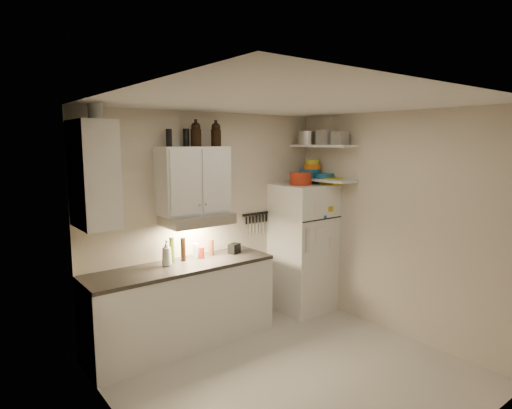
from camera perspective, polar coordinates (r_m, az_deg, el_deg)
floor at (r=4.53m, az=4.82°, el=-21.61°), size 3.20×3.00×0.02m
ceiling at (r=3.95m, az=5.29°, el=13.56°), size 3.20×3.00×0.02m
back_wall at (r=5.22m, az=-6.28°, el=-2.20°), size 3.20×0.02×2.60m
left_wall at (r=3.21m, az=-16.85°, el=-9.20°), size 0.02×3.00×2.60m
right_wall at (r=5.25m, az=18.07°, el=-2.51°), size 0.02×3.00×2.60m
base_cabinet at (r=4.94m, az=-9.78°, el=-13.28°), size 2.10×0.60×0.88m
countertop at (r=4.79m, az=-9.91°, el=-8.16°), size 2.10×0.62×0.04m
upper_cabinet at (r=4.85m, az=-8.32°, el=3.23°), size 0.80×0.33×0.75m
side_cabinet at (r=4.27m, az=-20.83°, el=3.78°), size 0.33×0.55×1.00m
range_hood at (r=4.85m, az=-7.83°, el=-1.94°), size 0.76×0.46×0.12m
fridge at (r=5.80m, az=6.28°, el=-5.69°), size 0.70×0.68×1.70m
shelf_hi at (r=5.68m, az=8.91°, el=7.72°), size 0.30×0.95×0.03m
shelf_lo at (r=5.70m, az=8.81°, el=3.29°), size 0.30×0.95×0.03m
knife_strip at (r=5.59m, az=-0.03°, el=-1.25°), size 0.42×0.02×0.03m
dutch_oven at (r=5.56m, az=5.97°, el=3.45°), size 0.35×0.35×0.16m
book_stack at (r=5.67m, az=10.12°, el=3.07°), size 0.25×0.29×0.09m
spice_jar at (r=5.63m, az=7.19°, el=3.10°), size 0.07×0.07×0.09m
stock_pot at (r=5.81m, az=6.87°, el=8.80°), size 0.28×0.28×0.18m
tin_a at (r=5.60m, az=9.24°, el=8.82°), size 0.23×0.22×0.19m
tin_b at (r=5.50m, az=11.13°, el=8.67°), size 0.18×0.18×0.17m
bowl_teal at (r=5.87m, az=7.19°, el=4.17°), size 0.28×0.28×0.11m
bowl_orange at (r=5.84m, az=7.52°, el=5.04°), size 0.23×0.23×0.07m
bowl_yellow at (r=5.84m, az=7.53°, el=5.66°), size 0.18×0.18×0.06m
plates at (r=5.74m, az=9.05°, el=3.80°), size 0.35×0.35×0.07m
growler_a at (r=4.86m, az=-8.01°, el=9.30°), size 0.13×0.13×0.28m
growler_b at (r=4.97m, az=-5.36°, el=9.31°), size 0.15×0.15×0.28m
thermos_a at (r=4.87m, az=-9.29°, el=8.80°), size 0.08×0.08×0.20m
thermos_b at (r=4.77m, az=-11.53°, el=8.71°), size 0.08×0.08×0.19m
side_jar at (r=4.33m, az=-20.65°, el=11.67°), size 0.18×0.18×0.18m
soap_bottle at (r=4.74m, az=-11.83°, el=-6.19°), size 0.14×0.14×0.31m
pepper_mill at (r=5.11m, az=-5.99°, el=-5.70°), size 0.08×0.08×0.19m
oil_bottle at (r=4.86m, az=-11.15°, el=-5.97°), size 0.05×0.05×0.28m
vinegar_bottle at (r=4.90m, az=-9.69°, el=-5.90°), size 0.07×0.07×0.27m
clear_bottle at (r=4.99m, az=-8.05°, el=-6.16°), size 0.07×0.07×0.18m
red_jar at (r=4.99m, az=-7.28°, el=-6.38°), size 0.07×0.07×0.13m
caddy at (r=5.18m, az=-2.92°, el=-5.88°), size 0.16×0.14×0.12m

